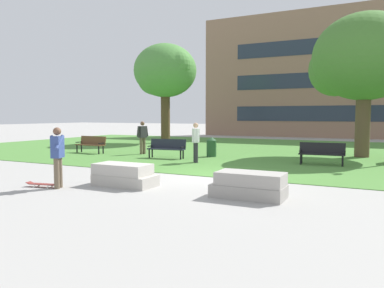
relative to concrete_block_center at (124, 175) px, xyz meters
The scene contains 15 objects.
ground_plane 3.00m from the concrete_block_center, 56.06° to the left, with size 140.00×140.00×0.00m, color #A3A09B.
grass_lawn 12.59m from the concrete_block_center, 82.40° to the left, with size 40.00×20.00×0.02m, color #4C8438.
concrete_block_center is the anchor object (origin of this frame).
concrete_block_left 3.76m from the concrete_block_center, ahead, with size 1.80×0.90×0.64m.
person_skateboarder 1.94m from the concrete_block_center, 142.02° to the right, with size 0.49×0.54×1.71m.
skateboard 2.28m from the concrete_block_center, 147.56° to the right, with size 1.04×0.40×0.14m.
park_bench_near_left 9.86m from the concrete_block_center, 136.77° to the left, with size 1.83×0.65×0.90m.
park_bench_far_left 6.85m from the concrete_block_center, 109.70° to the left, with size 1.85×0.73×0.90m.
park_bench_far_right 8.56m from the concrete_block_center, 57.81° to the left, with size 1.83×0.64×0.90m.
tree_near_right 13.35m from the concrete_block_center, 62.28° to the left, with size 5.13×4.88×6.89m.
tree_near_left 17.51m from the concrete_block_center, 116.43° to the left, with size 4.79×4.56×7.21m.
trash_bin 8.04m from the concrete_block_center, 94.98° to the left, with size 0.49×0.49×0.96m.
person_bystander_near_lawn 8.72m from the concrete_block_center, 120.31° to the left, with size 0.35×0.78×1.71m.
person_bystander_far_lawn 5.65m from the concrete_block_center, 93.98° to the left, with size 0.51×0.53×1.71m.
building_facade_distant 27.87m from the concrete_block_center, 80.76° to the left, with size 27.48×1.03×11.60m.
Camera 1 is at (4.89, -11.24, 2.05)m, focal length 35.00 mm.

